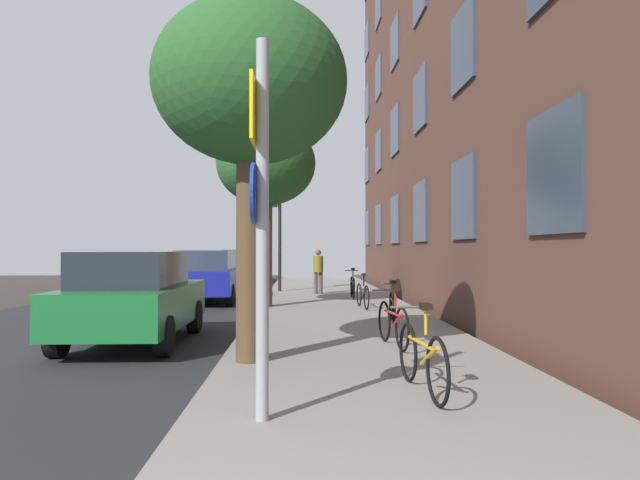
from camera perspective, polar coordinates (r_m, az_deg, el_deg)
ground_plane at (r=16.52m, az=-10.84°, el=-6.69°), size 41.80×41.80×0.00m
road_asphalt at (r=16.96m, az=-17.92°, el=-6.49°), size 7.00×38.00×0.01m
sidewalk at (r=16.35m, az=1.45°, el=-6.55°), size 4.20×38.00×0.12m
sign_post at (r=5.33m, az=-5.94°, el=3.34°), size 0.16×0.60×3.49m
traffic_light at (r=21.41m, az=-4.24°, el=2.17°), size 0.43×0.24×3.95m
tree_near at (r=8.40m, az=-6.89°, el=14.82°), size 2.71×2.71×5.05m
tree_far at (r=15.84m, az=-5.33°, el=7.35°), size 2.68×2.68×5.01m
bicycle_0 at (r=6.47m, az=9.98°, el=-11.32°), size 0.42×1.78×0.98m
bicycle_1 at (r=9.42m, az=7.18°, el=-8.07°), size 0.42×1.69×0.97m
bicycle_2 at (r=12.44m, az=7.13°, el=-6.46°), size 0.42×1.60×0.90m
bicycle_3 at (r=15.36m, az=4.23°, el=-5.36°), size 0.42×1.63×0.91m
bicycle_4 at (r=18.34m, az=3.23°, el=-4.57°), size 0.42×1.75×0.96m
pedestrian_0 at (r=20.06m, az=-0.18°, el=-2.81°), size 0.37×0.37×1.54m
car_0 at (r=10.70m, az=-17.84°, el=-5.33°), size 1.85×4.04×1.62m
car_1 at (r=18.45m, az=-11.05°, el=-3.45°), size 1.95×4.21×1.62m
car_2 at (r=29.14m, az=-7.74°, el=-2.50°), size 1.96×4.39×1.62m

